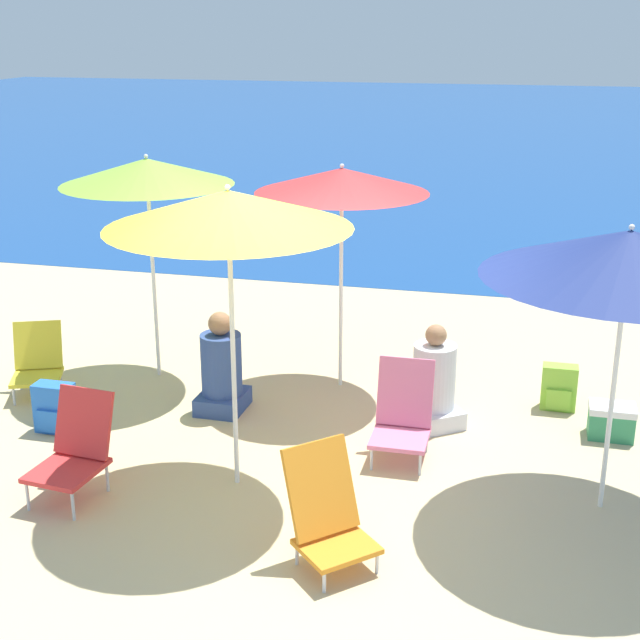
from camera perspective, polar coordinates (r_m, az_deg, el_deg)
name	(u,v)px	position (r m, az deg, el deg)	size (l,w,h in m)	color
ground_plane	(311,487)	(6.90, -0.56, -10.64)	(60.00, 60.00, 0.00)	#D1BA89
sea_water	(497,125)	(31.36, 11.27, 12.15)	(60.00, 40.00, 0.01)	#19478C
beach_umbrella_navy	(629,255)	(6.27, 19.15, 3.98)	(1.97, 1.97, 2.10)	white
beach_umbrella_red	(342,181)	(8.15, 1.41, 8.89)	(1.60, 1.60, 2.15)	white
beach_umbrella_lime	(147,172)	(8.55, -11.02, 9.28)	(1.63, 1.63, 2.20)	white
beach_umbrella_yellow	(228,210)	(6.25, -5.89, 7.04)	(1.76, 1.76, 2.30)	white
beach_chair_orange	(327,512)	(5.89, 0.47, -12.20)	(0.70, 0.70, 0.79)	silver
beach_chair_red	(75,447)	(6.89, -15.41, -7.85)	(0.52, 0.66, 0.77)	silver
beach_chair_pink	(403,413)	(7.26, 5.32, -5.98)	(0.45, 0.56, 0.78)	silver
beach_chair_yellow	(37,361)	(8.85, -17.63, -2.53)	(0.60, 0.65, 0.66)	silver
person_seated_near	(222,371)	(8.07, -6.31, -3.27)	(0.41, 0.48, 0.94)	#334C8C
person_seated_far	(434,385)	(7.82, 7.30, -4.13)	(0.62, 0.63, 0.92)	silver
backpack_lime	(559,388)	(8.40, 15.04, -4.22)	(0.31, 0.19, 0.42)	#8ECC3D
backpack_blue	(55,408)	(8.01, -16.61, -5.44)	(0.33, 0.21, 0.43)	blue
cooler_box	(611,421)	(8.00, 18.14, -6.16)	(0.38, 0.28, 0.29)	#338C59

